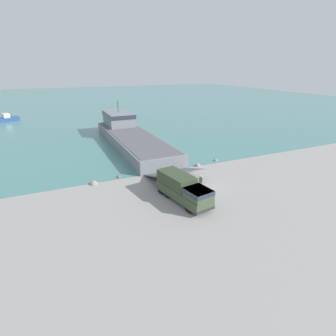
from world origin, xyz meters
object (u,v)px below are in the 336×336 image
(landing_craft, at_px, (129,134))
(military_truck, at_px, (183,189))
(soldier_on_ramp, at_px, (201,181))
(moored_boat_a, at_px, (8,119))

(landing_craft, bearing_deg, military_truck, -93.72)
(military_truck, bearing_deg, soldier_on_ramp, 108.59)
(landing_craft, relative_size, military_truck, 4.50)
(landing_craft, distance_m, soldier_on_ramp, 24.36)
(landing_craft, xyz_separation_m, moored_boat_a, (-25.10, 35.65, -1.02))
(landing_craft, xyz_separation_m, military_truck, (-1.33, -26.20, -0.23))
(landing_craft, relative_size, moored_boat_a, 6.05)
(moored_boat_a, bearing_deg, landing_craft, 9.89)
(landing_craft, distance_m, moored_boat_a, 43.61)
(military_truck, height_order, moored_boat_a, military_truck)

